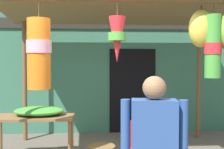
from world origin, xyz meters
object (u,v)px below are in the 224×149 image
object	(u,v)px
flower_heap_on_table	(40,111)
vendor_in_orange	(154,148)
display_table	(33,121)
folding_chair	(138,146)

from	to	relation	value
flower_heap_on_table	vendor_in_orange	bearing A→B (deg)	-58.15
display_table	folding_chair	world-z (taller)	folding_chair
display_table	flower_heap_on_table	world-z (taller)	flower_heap_on_table
vendor_in_orange	flower_heap_on_table	bearing A→B (deg)	121.85
folding_chair	vendor_in_orange	world-z (taller)	vendor_in_orange
display_table	flower_heap_on_table	distance (m)	0.20
folding_chair	vendor_in_orange	size ratio (longest dim) A/B	0.55
vendor_in_orange	display_table	bearing A→B (deg)	123.98
folding_chair	display_table	bearing A→B (deg)	150.87
display_table	folding_chair	bearing A→B (deg)	-29.13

